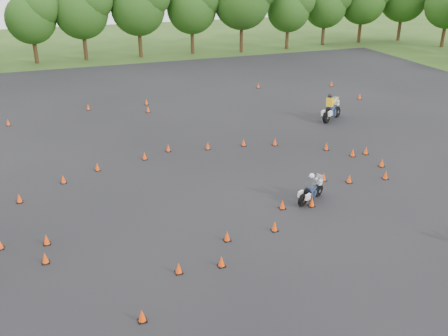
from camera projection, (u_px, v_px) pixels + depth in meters
ground at (254, 225)px, 22.65m from camera, size 140.00×140.00×0.00m
asphalt_pad at (212, 174)px, 27.82m from camera, size 62.00×62.00×0.00m
treeline at (141, 24)px, 51.59m from camera, size 86.92×31.86×10.47m
traffic_cones at (198, 175)px, 27.20m from camera, size 36.29×32.82×0.45m
rider_grey at (311, 186)px, 24.56m from camera, size 2.09×1.54×1.58m
rider_yellow at (333, 107)px, 36.33m from camera, size 2.58×2.10×1.99m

